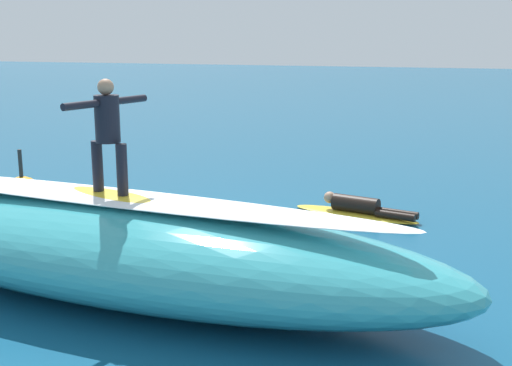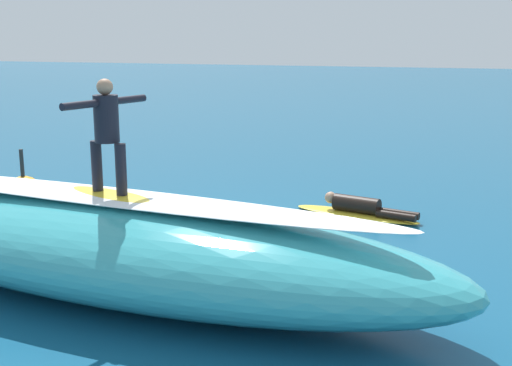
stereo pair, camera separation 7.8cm
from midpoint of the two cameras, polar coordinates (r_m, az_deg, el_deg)
The scene contains 9 objects.
ground_plane at distance 11.22m, azimuth -5.86°, elevation -4.93°, with size 120.00×120.00×0.00m, color #145175.
wave_crest at distance 9.05m, azimuth -12.35°, elevation -5.30°, with size 9.49×2.55×1.27m, color teal.
wave_foam_lip at distance 8.87m, azimuth -12.55°, elevation -1.15°, with size 8.07×0.89×0.08m, color white.
surfboard_riding at distance 8.86m, azimuth -12.51°, elevation -1.12°, with size 1.95×0.55×0.09m, color yellow.
surfer_riding at distance 8.69m, azimuth -12.79°, elevation 4.64°, with size 0.57×1.36×1.46m.
surfboard_paddling at distance 12.77m, azimuth 8.29°, elevation -2.64°, with size 2.47×0.57×0.08m, color yellow.
surfer_paddling at distance 12.67m, azimuth 8.90°, elevation -1.93°, with size 1.82×0.69×0.33m.
buoy_marker at distance 13.43m, azimuth -19.41°, elevation -1.00°, with size 0.74×0.74×1.26m.
foam_patch_near at distance 11.38m, azimuth -4.39°, elevation -4.27°, with size 0.84×0.81×0.14m, color white.
Camera 1 is at (-4.27, 9.81, 3.38)m, focal length 46.92 mm.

